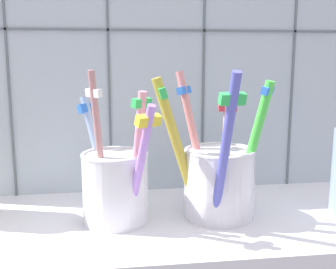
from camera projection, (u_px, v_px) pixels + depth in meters
counter_slab at (168, 226)px, 49.31cm from camera, size 64.00×22.00×2.00cm
tile_wall_back at (156, 41)px, 57.03cm from camera, size 64.00×2.20×45.00cm
toothbrush_cup_left at (116, 183)px, 47.46cm from camera, size 8.91×11.48×17.18cm
toothbrush_cup_right at (218, 177)px, 48.84cm from camera, size 13.36×12.71×17.33cm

